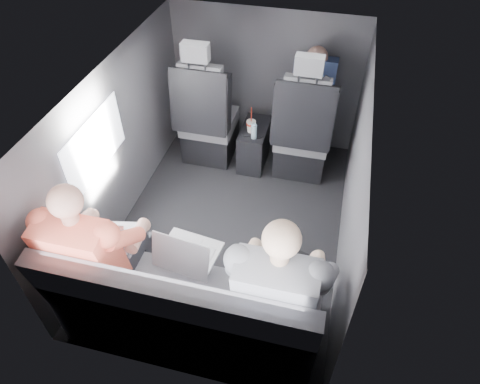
% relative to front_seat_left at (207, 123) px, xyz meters
% --- Properties ---
extents(floor, '(2.60, 2.60, 0.00)m').
position_rel_front_seat_left_xyz_m(floor, '(0.45, -0.84, -0.40)').
color(floor, black).
rests_on(floor, ground).
extents(ceiling, '(2.60, 2.60, 0.00)m').
position_rel_front_seat_left_xyz_m(ceiling, '(0.45, -0.84, 0.95)').
color(ceiling, '#B2B2AD').
rests_on(ceiling, panel_back).
extents(panel_left, '(0.02, 2.60, 1.35)m').
position_rel_front_seat_left_xyz_m(panel_left, '(-0.45, -0.84, 0.27)').
color(panel_left, '#56565B').
rests_on(panel_left, floor).
extents(panel_right, '(0.02, 2.60, 1.35)m').
position_rel_front_seat_left_xyz_m(panel_right, '(1.35, -0.84, 0.27)').
color(panel_right, '#56565B').
rests_on(panel_right, floor).
extents(panel_front, '(1.80, 0.02, 1.35)m').
position_rel_front_seat_left_xyz_m(panel_front, '(0.45, 0.46, 0.27)').
color(panel_front, '#56565B').
rests_on(panel_front, floor).
extents(panel_back, '(1.80, 0.02, 1.35)m').
position_rel_front_seat_left_xyz_m(panel_back, '(0.45, -2.14, 0.27)').
color(panel_back, '#56565B').
rests_on(panel_back, floor).
extents(side_window, '(0.02, 0.75, 0.42)m').
position_rel_front_seat_left_xyz_m(side_window, '(-0.43, -1.14, 0.50)').
color(side_window, white).
rests_on(side_window, panel_left).
extents(seatbelt, '(0.35, 0.11, 0.59)m').
position_rel_front_seat_left_xyz_m(seatbelt, '(0.90, -0.17, 0.40)').
color(seatbelt, black).
rests_on(seatbelt, front_seat_right).
extents(front_seat_left, '(0.52, 0.58, 1.26)m').
position_rel_front_seat_left_xyz_m(front_seat_left, '(0.00, 0.00, 0.00)').
color(front_seat_left, black).
rests_on(front_seat_left, floor).
extents(front_seat_right, '(0.52, 0.58, 1.26)m').
position_rel_front_seat_left_xyz_m(front_seat_right, '(0.90, 0.00, 0.00)').
color(front_seat_right, black).
rests_on(front_seat_right, floor).
extents(center_console, '(0.24, 0.48, 0.41)m').
position_rel_front_seat_left_xyz_m(center_console, '(0.45, 0.04, -0.20)').
color(center_console, black).
rests_on(center_console, floor).
extents(rear_bench, '(1.60, 0.57, 0.92)m').
position_rel_front_seat_left_xyz_m(rear_bench, '(0.45, -1.90, -0.09)').
color(rear_bench, slate).
rests_on(rear_bench, floor).
extents(soda_cup, '(0.09, 0.09, 0.26)m').
position_rel_front_seat_left_xyz_m(soda_cup, '(0.43, -0.04, 0.07)').
color(soda_cup, white).
rests_on(soda_cup, center_console).
extents(water_bottle, '(0.05, 0.05, 0.15)m').
position_rel_front_seat_left_xyz_m(water_bottle, '(0.48, -0.12, 0.07)').
color(water_bottle, '#A2C7DC').
rests_on(water_bottle, center_console).
extents(laptop_white, '(0.34, 0.34, 0.23)m').
position_rel_front_seat_left_xyz_m(laptop_white, '(-0.12, -1.68, 0.23)').
color(laptop_white, silver).
rests_on(laptop_white, passenger_rear_left).
extents(laptop_silver, '(0.39, 0.37, 0.26)m').
position_rel_front_seat_left_xyz_m(laptop_silver, '(0.40, -1.68, 0.24)').
color(laptop_silver, '#AFAEB3').
rests_on(laptop_silver, rear_bench).
extents(laptop_black, '(0.36, 0.36, 0.22)m').
position_rel_front_seat_left_xyz_m(laptop_black, '(1.04, -1.62, 0.23)').
color(laptop_black, black).
rests_on(laptop_black, passenger_rear_right).
extents(passenger_rear_left, '(0.52, 0.64, 1.26)m').
position_rel_front_seat_left_xyz_m(passenger_rear_left, '(-0.13, -1.81, 0.24)').
color(passenger_rear_left, '#2E2F33').
rests_on(passenger_rear_left, rear_bench).
extents(passenger_rear_right, '(0.54, 0.65, 1.28)m').
position_rel_front_seat_left_xyz_m(passenger_rear_right, '(0.99, -1.81, 0.25)').
color(passenger_rear_right, navy).
rests_on(passenger_rear_right, rear_bench).
extents(passenger_front_right, '(0.37, 0.37, 0.71)m').
position_rel_front_seat_left_xyz_m(passenger_front_right, '(0.92, 0.26, 0.34)').
color(passenger_front_right, navy).
rests_on(passenger_front_right, front_seat_right).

